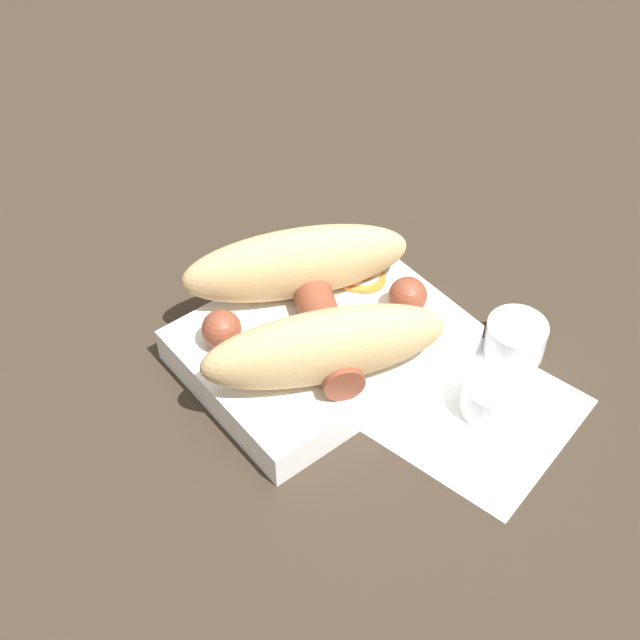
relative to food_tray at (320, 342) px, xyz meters
The scene contains 8 objects.
ground_plane 0.02m from the food_tray, ahead, with size 3.00×3.00×0.00m, color #33281E.
food_tray is the anchor object (origin of this frame).
bread_roll 0.05m from the food_tray, 19.68° to the right, with size 0.22×0.20×0.06m.
sausage 0.03m from the food_tray, 83.52° to the right, with size 0.17×0.15×0.03m.
pickled_veggies 0.07m from the food_tray, 156.22° to the right, with size 0.06×0.07×0.01m.
napkin 0.13m from the food_tray, 114.48° to the left, with size 0.17×0.17×0.00m.
condiment_cup_near 0.14m from the food_tray, 117.99° to the left, with size 0.05×0.05×0.03m.
condiment_cup_far 0.16m from the food_tray, 142.40° to the left, with size 0.05×0.05×0.03m.
Camera 1 is at (0.30, 0.37, 0.54)m, focal length 50.00 mm.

